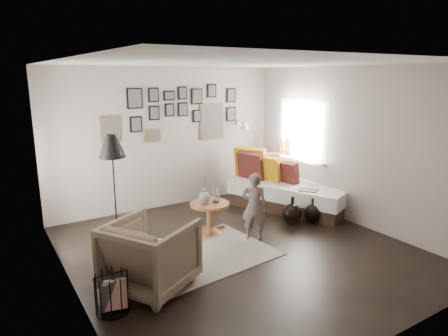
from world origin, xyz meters
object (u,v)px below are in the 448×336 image
demijohn_small (312,214)px  child (254,206)px  daybed (285,189)px  demijohn_large (292,214)px  vase (204,195)px  floor_lamp (112,150)px  pedestal_table (210,219)px  armchair (150,255)px  magazine_basket (112,293)px

demijohn_small → child: 1.29m
daybed → demijohn_large: bearing=-146.6°
vase → demijohn_small: (1.76, -0.58, -0.46)m
floor_lamp → demijohn_small: floor_lamp is taller
pedestal_table → daybed: size_ratio=0.26×
vase → armchair: bearing=-140.2°
daybed → child: 1.69m
daybed → magazine_basket: (-3.80, -1.66, -0.14)m
demijohn_large → floor_lamp: bearing=163.9°
demijohn_small → armchair: bearing=-170.1°
pedestal_table → vase: size_ratio=1.40×
vase → child: 0.80m
daybed → demijohn_small: (-0.16, -0.89, -0.18)m
pedestal_table → floor_lamp: 1.85m
pedestal_table → child: 0.79m
daybed → magazine_basket: 4.15m
vase → floor_lamp: floor_lamp is taller
daybed → armchair: size_ratio=2.59×
daybed → armchair: daybed is taller
magazine_basket → child: (2.39, 0.75, 0.31)m
demijohn_large → pedestal_table: bearing=161.5°
daybed → armchair: 3.57m
daybed → vase: bearing=166.1°
demijohn_small → vase: bearing=161.7°
demijohn_large → child: 0.97m
armchair → magazine_basket: 0.61m
magazine_basket → child: 2.53m
armchair → demijohn_large: (2.76, 0.66, -0.23)m
magazine_basket → vase: bearing=35.8°
pedestal_table → demijohn_small: bearing=-18.6°
pedestal_table → daybed: bearing=10.1°
armchair → floor_lamp: size_ratio=0.56×
demijohn_small → pedestal_table: bearing=161.4°
floor_lamp → vase: bearing=-13.7°
pedestal_table → demijohn_small: (1.68, -0.56, -0.06)m
magazine_basket → demijohn_small: bearing=12.0°
armchair → child: (1.87, 0.52, 0.11)m
daybed → floor_lamp: floor_lamp is taller
armchair → magazine_basket: armchair is taller
pedestal_table → armchair: bearing=-142.3°
vase → armchair: vase is taller
child → floor_lamp: bearing=16.2°
demijohn_large → magazine_basket: bearing=-164.8°
daybed → child: daybed is taller
daybed → demijohn_large: (-0.51, -0.77, -0.16)m
armchair → child: size_ratio=0.87×
child → demijohn_small: bearing=-135.7°
floor_lamp → demijohn_small: size_ratio=3.72×
magazine_basket → demijohn_large: (3.29, 0.89, -0.03)m
daybed → demijohn_large: daybed is taller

